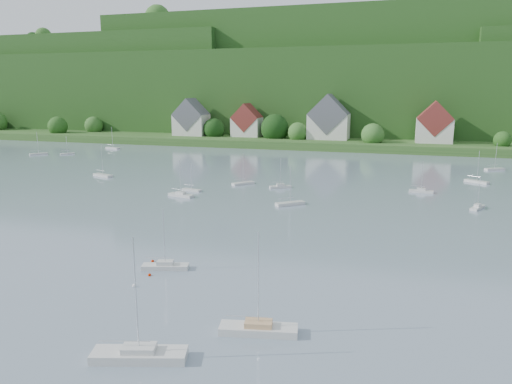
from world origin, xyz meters
TOP-DOWN VIEW (x-y plane):
  - far_shore_strip at (0.00, 200.00)m, footprint 600.00×60.00m
  - forested_ridge at (0.39, 268.57)m, footprint 620.00×181.22m
  - village_building_0 at (-55.00, 187.00)m, footprint 14.00×10.40m
  - village_building_1 at (-30.00, 189.00)m, footprint 12.00×9.36m
  - village_building_2 at (5.00, 188.00)m, footprint 16.00×11.44m
  - village_building_3 at (45.00, 186.00)m, footprint 13.00×10.40m
  - near_sailboat_2 at (22.53, 32.10)m, footprint 7.55×3.44m
  - near_sailboat_3 at (6.45, 44.46)m, footprint 6.07×3.25m
  - near_sailboat_4 at (14.27, 24.85)m, footprint 8.27×4.39m
  - mooring_buoy_1 at (5.67, 38.28)m, footprint 0.45×0.45m
  - mooring_buoy_2 at (5.68, 41.82)m, footprint 0.40×0.40m
  - mooring_buoy_3 at (3.64, 46.25)m, footprint 0.40×0.40m
  - far_sailboat_cluster at (13.76, 114.46)m, footprint 200.97×75.54m

SIDE VIEW (x-z plane):
  - mooring_buoy_1 at x=5.67m, z-range -0.23..0.23m
  - mooring_buoy_2 at x=5.68m, z-range -0.20..0.20m
  - mooring_buoy_3 at x=3.64m, z-range -0.20..0.20m
  - far_sailboat_cluster at x=13.76m, z-range -3.90..4.63m
  - near_sailboat_3 at x=6.45m, z-range -3.52..4.38m
  - near_sailboat_2 at x=22.53m, z-range -4.43..5.41m
  - near_sailboat_4 at x=14.27m, z-range -4.86..5.89m
  - far_shore_strip at x=0.00m, z-range 0.00..3.00m
  - village_building_1 at x=-30.00m, z-range 1.75..15.75m
  - village_building_3 at x=45.00m, z-range 1.68..17.18m
  - village_building_0 at x=-55.00m, z-range 1.51..17.51m
  - village_building_2 at x=5.00m, z-range 1.27..19.27m
  - forested_ridge at x=0.39m, z-range -12.06..57.83m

